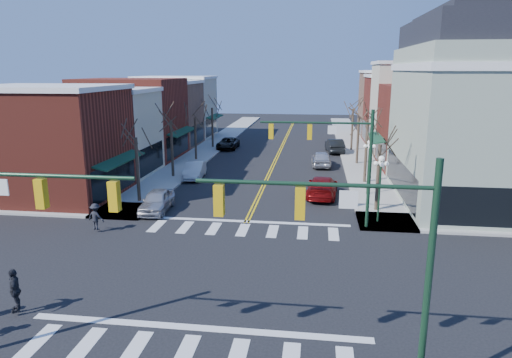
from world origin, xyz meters
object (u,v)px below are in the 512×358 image
at_px(victorian_corner, 494,110).
at_px(car_left_near, 157,201).
at_px(lamppost_midblock, 369,158).
at_px(car_left_mid, 195,170).
at_px(car_left_far, 228,143).
at_px(lamppost_corner, 380,178).
at_px(car_right_near, 322,187).
at_px(car_right_mid, 321,159).
at_px(pedestrian_dark_b, 96,217).
at_px(pedestrian_dark_a, 15,290).
at_px(car_right_far, 335,146).

height_order(victorian_corner, car_left_near, victorian_corner).
bearing_deg(lamppost_midblock, car_left_mid, 164.79).
bearing_deg(victorian_corner, car_left_mid, 168.96).
distance_m(lamppost_midblock, car_left_far, 24.51).
xyz_separation_m(lamppost_corner, car_right_near, (-3.40, 5.87, -2.19)).
bearing_deg(victorian_corner, car_left_near, -166.86).
relative_size(lamppost_midblock, car_left_near, 1.01).
relative_size(victorian_corner, car_left_far, 2.93).
relative_size(car_left_mid, car_right_mid, 0.97).
xyz_separation_m(lamppost_midblock, car_left_far, (-14.60, 19.56, -2.29)).
xyz_separation_m(car_left_near, pedestrian_dark_b, (-2.18, -4.42, 0.22)).
relative_size(victorian_corner, car_right_mid, 3.12).
height_order(car_left_near, pedestrian_dark_a, pedestrian_dark_a).
xyz_separation_m(lamppost_corner, pedestrian_dark_a, (-15.50, -13.05, -1.93)).
bearing_deg(car_left_near, victorian_corner, 9.99).
xyz_separation_m(victorian_corner, pedestrian_dark_b, (-25.08, -9.77, -5.70)).
bearing_deg(car_left_mid, lamppost_corner, -41.45).
relative_size(lamppost_midblock, car_right_mid, 0.95).
relative_size(lamppost_corner, car_right_far, 0.89).
xyz_separation_m(car_left_near, car_left_mid, (0.00, 9.81, -0.00)).
distance_m(lamppost_midblock, car_right_near, 4.09).
bearing_deg(car_right_near, car_left_near, 29.43).
xyz_separation_m(victorian_corner, lamppost_midblock, (-8.30, 0.50, -3.70)).
xyz_separation_m(victorian_corner, car_right_near, (-11.70, -0.13, -5.89)).
bearing_deg(car_right_mid, pedestrian_dark_b, 55.23).
bearing_deg(car_right_near, car_left_far, -56.51).
bearing_deg(car_left_mid, pedestrian_dark_a, -98.00).
distance_m(victorian_corner, car_right_far, 22.50).
bearing_deg(lamppost_midblock, car_right_near, -169.44).
height_order(lamppost_midblock, car_left_far, lamppost_midblock).
distance_m(car_left_mid, car_left_far, 15.59).
bearing_deg(lamppost_corner, lamppost_midblock, 90.00).
bearing_deg(car_left_mid, pedestrian_dark_b, -104.52).
bearing_deg(lamppost_midblock, car_right_mid, 107.80).
height_order(car_left_near, car_right_near, car_right_near).
bearing_deg(pedestrian_dark_b, pedestrian_dark_a, 110.32).
height_order(car_left_mid, pedestrian_dark_a, pedestrian_dark_a).
distance_m(car_left_near, car_right_near, 12.35).
xyz_separation_m(car_right_near, car_right_far, (1.60, 19.37, 0.03)).
bearing_deg(pedestrian_dark_a, pedestrian_dark_b, 160.51).
relative_size(car_left_near, car_right_mid, 0.94).
xyz_separation_m(car_right_mid, pedestrian_dark_b, (-13.38, -20.86, 0.18)).
distance_m(car_right_far, pedestrian_dark_b, 32.64).
height_order(car_left_mid, pedestrian_dark_b, pedestrian_dark_b).
bearing_deg(pedestrian_dark_b, car_right_mid, -110.22).
relative_size(victorian_corner, pedestrian_dark_a, 8.05).
distance_m(car_right_near, pedestrian_dark_b, 16.49).
distance_m(car_left_near, pedestrian_dark_a, 13.74).
bearing_deg(car_right_far, pedestrian_dark_a, 63.35).
height_order(lamppost_corner, car_right_far, lamppost_corner).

